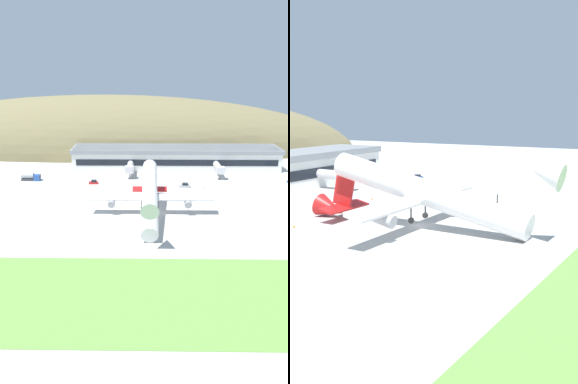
% 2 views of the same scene
% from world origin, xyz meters
% --- Properties ---
extents(ground_plane, '(383.84, 383.84, 0.00)m').
position_xyz_m(ground_plane, '(0.00, 0.00, 0.00)').
color(ground_plane, '#B7B5AF').
extents(jetway_1, '(3.38, 12.07, 5.43)m').
position_xyz_m(jetway_1, '(26.51, 41.24, 3.99)').
color(jetway_1, silver).
rests_on(jetway_1, ground_plane).
extents(cargo_airplane, '(39.64, 51.05, 15.58)m').
position_xyz_m(cargo_airplane, '(-2.30, -1.29, 6.49)').
color(cargo_airplane, white).
extents(service_car_1, '(3.76, 1.85, 1.48)m').
position_xyz_m(service_car_1, '(54.69, 33.34, 0.61)').
color(service_car_1, '#264C99').
rests_on(service_car_1, ground_plane).
extents(service_car_2, '(4.33, 2.23, 1.66)m').
position_xyz_m(service_car_2, '(11.20, 27.03, 0.68)').
color(service_car_2, '#999EA3').
rests_on(service_car_2, ground_plane).
extents(traffic_cone_0, '(0.52, 0.52, 0.58)m').
position_xyz_m(traffic_cone_0, '(-12.82, 20.40, 0.28)').
color(traffic_cone_0, orange).
rests_on(traffic_cone_0, ground_plane).
extents(traffic_cone_1, '(0.52, 0.52, 0.58)m').
position_xyz_m(traffic_cone_1, '(18.66, 25.00, 0.28)').
color(traffic_cone_1, orange).
rests_on(traffic_cone_1, ground_plane).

